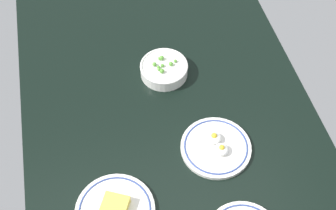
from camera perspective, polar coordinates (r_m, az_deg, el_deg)
dining_table at (r=141.82cm, az=0.00°, el=-0.96°), size 143.40×89.33×4.00cm
plate_cheese at (r=123.18cm, az=-6.72°, el=-13.05°), size 21.33×21.33×3.93cm
bowl_peas at (r=147.43cm, az=-0.51°, el=4.57°), size 15.64×15.64×5.32cm
plate_eggs at (r=132.17cm, az=6.09°, el=-5.26°), size 20.61×20.61×4.42cm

